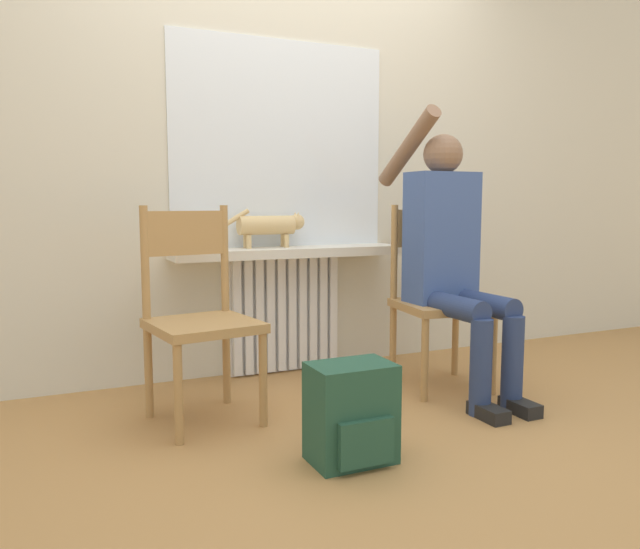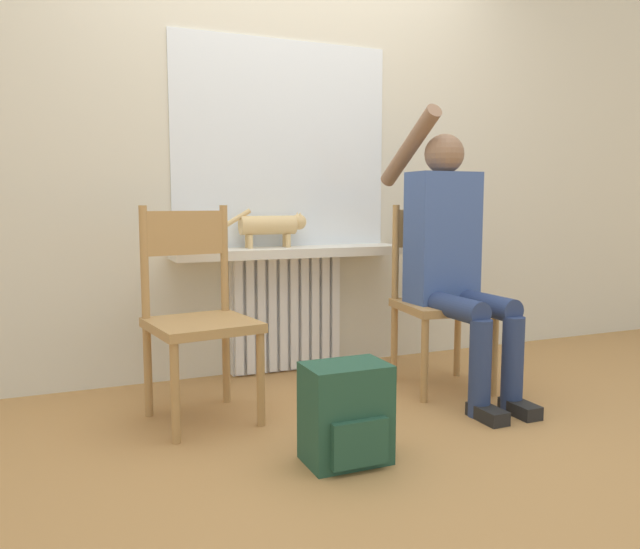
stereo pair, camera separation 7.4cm
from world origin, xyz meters
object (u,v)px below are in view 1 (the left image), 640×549
at_px(cat, 270,225).
at_px(chair_left, 199,313).
at_px(chair_right, 438,296).
at_px(backpack, 352,414).
at_px(person, 451,251).

bearing_deg(cat, chair_left, -134.20).
relative_size(chair_right, cat, 1.82).
height_order(chair_right, cat, chair_right).
bearing_deg(backpack, cat, 83.83).
height_order(chair_left, cat, chair_left).
distance_m(cat, backpack, 1.39).
bearing_deg(backpack, chair_left, 119.95).
xyz_separation_m(chair_right, person, (-0.00, -0.11, 0.24)).
bearing_deg(person, chair_right, 87.59).
bearing_deg(cat, person, -42.35).
relative_size(chair_left, cat, 1.82).
height_order(chair_right, backpack, chair_right).
bearing_deg(backpack, person, 33.98).
bearing_deg(chair_right, cat, 150.38).
xyz_separation_m(chair_left, backpack, (0.39, -0.68, -0.29)).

